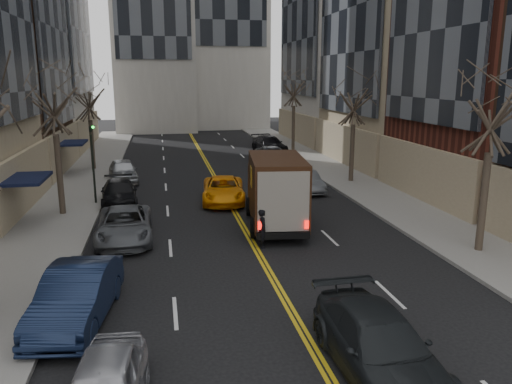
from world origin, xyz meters
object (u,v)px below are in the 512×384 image
(observer_sedan, at_px, (379,345))
(pedestrian, at_px, (263,229))
(ups_truck, at_px, (276,191))
(taxi, at_px, (223,190))

(observer_sedan, relative_size, pedestrian, 3.13)
(observer_sedan, bearing_deg, pedestrian, 94.78)
(ups_truck, distance_m, taxi, 5.69)
(taxi, relative_size, pedestrian, 3.03)
(taxi, xyz_separation_m, pedestrian, (0.62, -8.12, 0.13))
(ups_truck, relative_size, taxi, 1.29)
(taxi, distance_m, pedestrian, 8.14)
(ups_truck, xyz_separation_m, observer_sedan, (-0.33, -12.30, -0.98))
(pedestrian, bearing_deg, ups_truck, -17.50)
(ups_truck, relative_size, pedestrian, 3.92)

